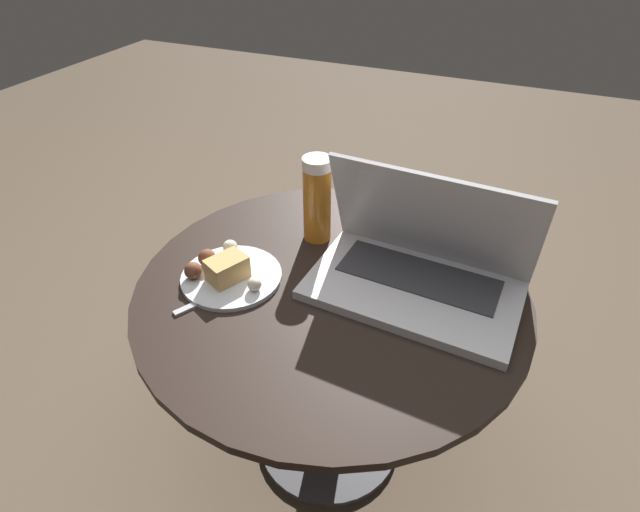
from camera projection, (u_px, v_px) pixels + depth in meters
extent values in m
plane|color=brown|center=(328.00, 439.00, 1.24)|extent=(6.00, 6.00, 0.00)
cylinder|color=#515156|center=(328.00, 437.00, 1.23)|extent=(0.34, 0.34, 0.01)
cylinder|color=#515156|center=(330.00, 373.00, 1.09)|extent=(0.08, 0.08, 0.47)
cylinder|color=black|center=(331.00, 288.00, 0.94)|extent=(0.73, 0.73, 0.02)
cube|color=silver|center=(412.00, 290.00, 0.91)|extent=(0.39, 0.24, 0.02)
cube|color=#333338|center=(418.00, 275.00, 0.93)|extent=(0.30, 0.12, 0.00)
cube|color=silver|center=(432.00, 219.00, 0.89)|extent=(0.38, 0.10, 0.21)
cube|color=silver|center=(431.00, 220.00, 0.89)|extent=(0.35, 0.09, 0.19)
cylinder|color=#C6701E|center=(317.00, 204.00, 1.01)|extent=(0.06, 0.06, 0.16)
cylinder|color=white|center=(317.00, 163.00, 0.96)|extent=(0.06, 0.06, 0.02)
cylinder|color=silver|center=(232.00, 276.00, 0.95)|extent=(0.19, 0.19, 0.01)
cube|color=tan|center=(227.00, 269.00, 0.92)|extent=(0.08, 0.09, 0.04)
sphere|color=beige|center=(254.00, 284.00, 0.90)|extent=(0.03, 0.03, 0.03)
sphere|color=beige|center=(229.00, 248.00, 0.99)|extent=(0.03, 0.03, 0.03)
sphere|color=brown|center=(207.00, 258.00, 0.96)|extent=(0.03, 0.03, 0.03)
sphere|color=brown|center=(193.00, 271.00, 0.93)|extent=(0.03, 0.03, 0.03)
cube|color=#B2B2B7|center=(203.00, 301.00, 0.89)|extent=(0.07, 0.10, 0.00)
cube|color=#B2B2B7|center=(242.00, 283.00, 0.93)|extent=(0.04, 0.05, 0.00)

